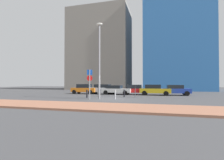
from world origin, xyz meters
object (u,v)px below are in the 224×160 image
Objects in this scene: traffic_bollard_edge at (99,93)px; traffic_bollard_far at (115,95)px; parked_car_red at (135,89)px; parking_meter at (135,90)px; traffic_bollard_near at (124,93)px; parked_car_blue at (175,90)px; parked_car_white at (116,90)px; traffic_bollard_mid at (87,94)px; parked_car_yellow at (155,90)px; parked_car_silver at (103,89)px; parking_sign_post at (90,80)px; parked_car_orange at (84,89)px; street_lamp at (99,55)px.

traffic_bollard_far is at bearing -45.85° from traffic_bollard_edge.
traffic_bollard_edge is at bearing 134.15° from traffic_bollard_far.
parked_car_red is at bearing 51.90° from traffic_bollard_edge.
parked_car_red is at bearing 82.10° from traffic_bollard_far.
parking_meter is 1.51m from traffic_bollard_near.
traffic_bollard_far is (-6.74, -7.85, -0.26)m from parked_car_blue.
parked_car_white is 3.05× the size of parking_meter.
traffic_bollard_far reaches higher than traffic_bollard_mid.
parked_car_yellow is 2.94× the size of parking_meter.
parked_car_silver is at bearing 167.46° from parked_car_white.
parked_car_blue is 10.35m from traffic_bollard_far.
parking_sign_post is (-6.52, -8.14, 1.22)m from parked_car_yellow.
parked_car_blue is 7.17m from parking_meter.
parked_car_white reaches higher than traffic_bollard_far.
parked_car_silver reaches higher than traffic_bollard_near.
parked_car_blue is (13.68, 0.35, -0.03)m from parked_car_orange.
parked_car_yellow is (10.88, -0.15, -0.02)m from parked_car_orange.
parked_car_blue is 12.45m from traffic_bollard_mid.
parking_meter is at bearing -134.02° from parked_car_blue.
parked_car_yellow is at bearing 51.28° from parking_sign_post.
parked_car_silver reaches higher than parked_car_red.
parked_car_white is 8.43m from parked_car_blue.
street_lamp is 4.60m from traffic_bollard_far.
street_lamp reaches higher than parked_car_blue.
parked_car_orange is 2.74× the size of parking_meter.
traffic_bollard_near is at bearing -64.69° from parked_car_white.
parked_car_orange is at bearing -172.98° from parked_car_silver.
traffic_bollard_edge is (-1.10, 3.04, -4.28)m from street_lamp.
street_lamp is at bearing 37.90° from parking_sign_post.
traffic_bollard_far is (6.94, -7.51, -0.29)m from parked_car_orange.
parked_car_orange is 3.94× the size of traffic_bollard_far.
traffic_bollard_mid is at bearing -63.22° from parked_car_orange.
parked_car_orange is 7.23m from traffic_bollard_mid.
traffic_bollard_far is (-1.76, -2.70, -0.43)m from parking_meter.
parking_meter is (5.69, -5.18, 0.15)m from parked_car_silver.
traffic_bollard_far is at bearing -96.84° from traffic_bollard_near.
parked_car_orange is 8.06m from parked_car_red.
parking_sign_post is at bearing -127.65° from traffic_bollard_near.
parked_car_red is at bearing 0.85° from parked_car_silver.
parked_car_white is 5.62m from parked_car_yellow.
parked_car_orange is 9.43m from parking_sign_post.
parked_car_yellow reaches higher than traffic_bollard_edge.
street_lamp is at bearing -31.33° from traffic_bollard_mid.
parked_car_red is 4.52× the size of traffic_bollard_near.
parked_car_yellow is 4.61× the size of traffic_bollard_mid.
parking_sign_post is at bearing -96.34° from parked_car_white.
parking_sign_post is at bearing -86.11° from traffic_bollard_edge.
traffic_bollard_edge reaches higher than traffic_bollard_near.
parked_car_yellow is (7.87, -0.52, -0.01)m from parked_car_silver.
parked_car_silver is at bearing 98.85° from parking_sign_post.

